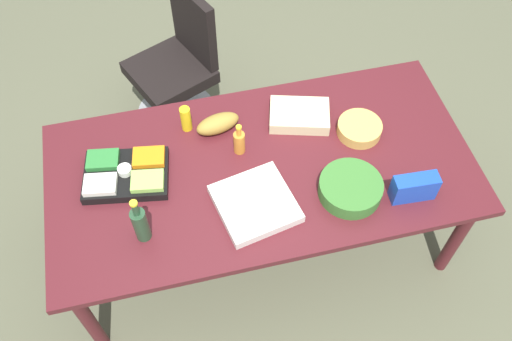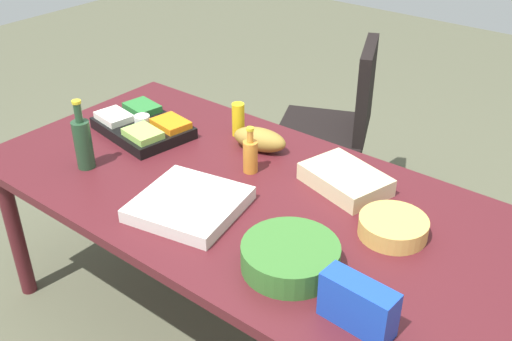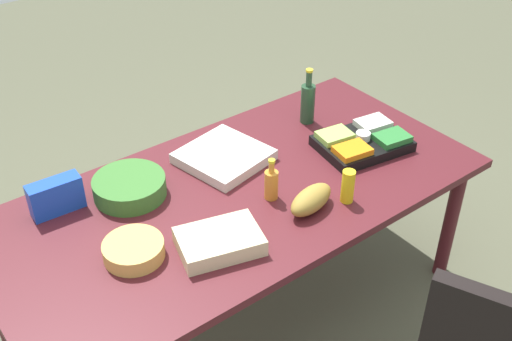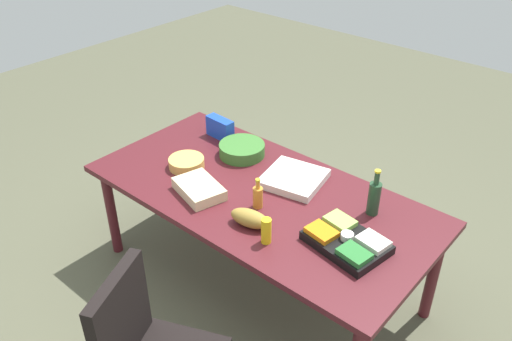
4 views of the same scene
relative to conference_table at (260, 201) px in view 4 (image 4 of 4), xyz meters
The scene contains 12 objects.
ground_plane 0.68m from the conference_table, ahead, with size 10.00×10.00×0.00m, color #555641.
conference_table is the anchor object (origin of this frame).
wine_bottle 0.71m from the conference_table, 22.46° to the left, with size 0.08×0.08×0.30m.
chip_bag_blue 0.78m from the conference_table, 152.87° to the left, with size 0.22×0.08×0.15m, color blue.
dressing_bottle 0.21m from the conference_table, 55.43° to the right, with size 0.06×0.06×0.20m.
chip_bowl 0.58m from the conference_table, behind, with size 0.24×0.24×0.07m, color #DCAC52.
veggie_tray 0.69m from the conference_table, ahead, with size 0.46×0.36×0.09m.
mustard_bottle 0.50m from the conference_table, 46.01° to the right, with size 0.06×0.06×0.15m, color yellow.
salad_bowl 0.48m from the conference_table, 146.07° to the left, with size 0.31×0.31×0.09m, color #37702D.
pizza_box 0.26m from the conference_table, 68.98° to the left, with size 0.36×0.36×0.05m, color silver.
bread_loaf 0.36m from the conference_table, 59.88° to the right, with size 0.24×0.11×0.10m, color olive.
sheet_cake 0.39m from the conference_table, 136.75° to the right, with size 0.32×0.22×0.07m, color beige.
Camera 4 is at (1.73, -2.06, 2.62)m, focal length 37.06 mm.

